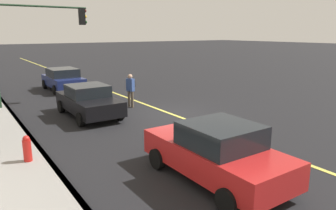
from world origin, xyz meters
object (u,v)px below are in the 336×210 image
at_px(car_navy, 63,79).
at_px(fire_hydrant, 27,151).
at_px(pedestrian_with_backpack, 131,88).
at_px(traffic_light_mast, 34,34).
at_px(car_red, 216,152).
at_px(car_black, 88,101).

bearing_deg(car_navy, fire_hydrant, 159.26).
xyz_separation_m(pedestrian_with_backpack, traffic_light_mast, (3.04, 3.91, 2.77)).
bearing_deg(car_red, car_navy, -1.94).
height_order(car_red, fire_hydrant, car_red).
xyz_separation_m(traffic_light_mast, fire_hydrant, (-8.00, 2.11, -3.33)).
bearing_deg(fire_hydrant, pedestrian_with_backpack, -50.54).
distance_m(car_red, car_black, 8.26).
distance_m(car_black, fire_hydrant, 5.71).
relative_size(pedestrian_with_backpack, fire_hydrant, 1.87).
height_order(car_black, pedestrian_with_backpack, pedestrian_with_backpack).
height_order(pedestrian_with_backpack, fire_hydrant, pedestrian_with_backpack).
relative_size(car_navy, pedestrian_with_backpack, 2.33).
distance_m(car_navy, fire_hydrant, 12.81).
xyz_separation_m(car_black, pedestrian_with_backpack, (0.49, -2.48, 0.29)).
bearing_deg(car_navy, traffic_light_mast, 148.64).
distance_m(car_black, car_navy, 7.57).
bearing_deg(car_black, car_navy, -7.54).
xyz_separation_m(car_red, car_black, (8.25, 0.46, -0.04)).
height_order(traffic_light_mast, fire_hydrant, traffic_light_mast).
distance_m(traffic_light_mast, fire_hydrant, 8.92).
bearing_deg(car_black, pedestrian_with_backpack, -78.88).
height_order(car_navy, fire_hydrant, car_navy).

